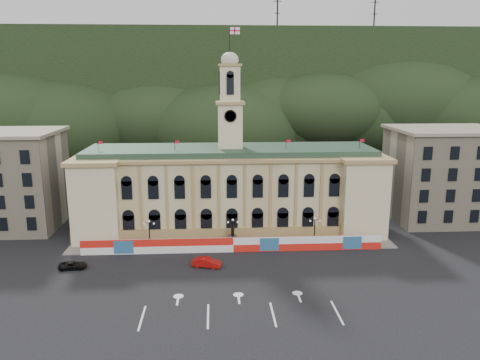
{
  "coord_description": "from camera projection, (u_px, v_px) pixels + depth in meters",
  "views": [
    {
      "loc": [
        -3.03,
        -58.17,
        28.83
      ],
      "look_at": [
        1.27,
        18.0,
        11.6
      ],
      "focal_mm": 35.0,
      "sensor_mm": 36.0,
      "label": 1
    }
  ],
  "objects": [
    {
      "name": "lamp_right",
      "position": [
        315.0,
        229.0,
        79.81
      ],
      "size": [
        1.96,
        0.44,
        5.15
      ],
      "color": "black",
      "rests_on": "ground"
    },
    {
      "name": "lamp_left",
      "position": [
        149.0,
        232.0,
        78.27
      ],
      "size": [
        1.96,
        0.44,
        5.15
      ],
      "color": "black",
      "rests_on": "ground"
    },
    {
      "name": "hoarding_fence",
      "position": [
        234.0,
        245.0,
        77.57
      ],
      "size": [
        50.0,
        0.44,
        2.5
      ],
      "color": "red",
      "rests_on": "ground"
    },
    {
      "name": "city_hall",
      "position": [
        230.0,
        188.0,
        88.35
      ],
      "size": [
        56.2,
        17.6,
        37.1
      ],
      "color": "beige",
      "rests_on": "ground"
    },
    {
      "name": "side_building_left",
      "position": [
        4.0,
        180.0,
        88.87
      ],
      "size": [
        21.0,
        17.0,
        18.6
      ],
      "color": "#C0B294",
      "rests_on": "ground"
    },
    {
      "name": "red_sedan",
      "position": [
        207.0,
        262.0,
        71.56
      ],
      "size": [
        3.74,
        5.27,
        1.49
      ],
      "primitive_type": "imported",
      "rotation": [
        0.0,
        0.0,
        1.32
      ],
      "color": "#9D0D0B",
      "rests_on": "ground"
    },
    {
      "name": "pavement",
      "position": [
        233.0,
        246.0,
        80.43
      ],
      "size": [
        56.0,
        5.5,
        0.16
      ],
      "primitive_type": "cube",
      "color": "slate",
      "rests_on": "ground"
    },
    {
      "name": "statue",
      "position": [
        233.0,
        239.0,
        80.43
      ],
      "size": [
        1.4,
        1.4,
        3.72
      ],
      "color": "#595651",
      "rests_on": "ground"
    },
    {
      "name": "lamp_center",
      "position": [
        233.0,
        230.0,
        79.04
      ],
      "size": [
        1.96,
        0.44,
        5.15
      ],
      "color": "black",
      "rests_on": "ground"
    },
    {
      "name": "ground",
      "position": [
        238.0,
        293.0,
        63.17
      ],
      "size": [
        260.0,
        260.0,
        0.0
      ],
      "primitive_type": "plane",
      "color": "black",
      "rests_on": "ground"
    },
    {
      "name": "lane_markings",
      "position": [
        240.0,
        311.0,
        58.3
      ],
      "size": [
        26.0,
        10.0,
        0.02
      ],
      "primitive_type": null,
      "color": "white",
      "rests_on": "ground"
    },
    {
      "name": "black_suv",
      "position": [
        73.0,
        265.0,
        70.88
      ],
      "size": [
        2.47,
        4.41,
        1.15
      ],
      "primitive_type": "imported",
      "rotation": [
        0.0,
        0.0,
        1.64
      ],
      "color": "black",
      "rests_on": "ground"
    },
    {
      "name": "hill_ridge",
      "position": [
        221.0,
        100.0,
        177.68
      ],
      "size": [
        230.0,
        80.0,
        64.0
      ],
      "color": "black",
      "rests_on": "ground"
    },
    {
      "name": "side_building_right",
      "position": [
        444.0,
        174.0,
        93.6
      ],
      "size": [
        21.0,
        17.0,
        18.6
      ],
      "color": "#C0B294",
      "rests_on": "ground"
    }
  ]
}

